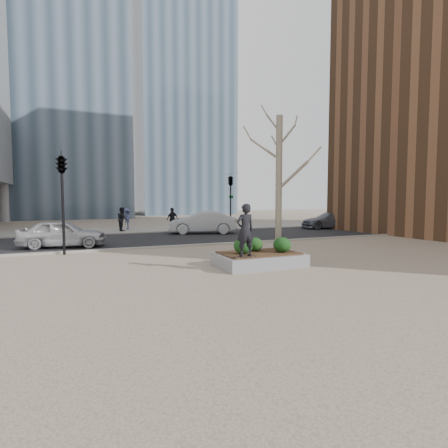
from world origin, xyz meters
name	(u,v)px	position (x,y,z in m)	size (l,w,h in m)	color
ground	(234,268)	(0.00, 0.00, 0.00)	(120.00, 120.00, 0.00)	tan
street	(165,238)	(0.00, 10.00, 0.01)	(60.00, 8.00, 0.02)	black
far_sidewalk	(144,229)	(0.00, 17.00, 0.01)	(60.00, 6.00, 0.02)	gray
planter	(259,260)	(1.00, 0.00, 0.23)	(3.00, 2.00, 0.45)	gray
planter_mulch	(259,253)	(1.00, 0.00, 0.47)	(2.70, 1.70, 0.04)	#382314
sycamore_tree	(279,162)	(2.00, 0.30, 3.79)	(2.80, 2.80, 6.60)	gray
shrub_left	(243,246)	(0.32, -0.09, 0.77)	(0.66, 0.66, 0.56)	#113814
shrub_middle	(255,244)	(1.00, 0.31, 0.74)	(0.60, 0.60, 0.51)	#173611
shrub_right	(282,245)	(1.79, -0.30, 0.76)	(0.64, 0.64, 0.55)	#123611
skateboard	(245,257)	(0.06, -0.76, 0.49)	(0.78, 0.20, 0.07)	black
skateboarder	(245,230)	(0.06, -0.76, 1.39)	(0.63, 0.41, 1.73)	black
police_car	(63,234)	(-5.61, 8.03, 0.71)	(1.62, 4.04, 1.38)	silver
car_silver	(202,222)	(3.17, 11.99, 0.80)	(1.64, 4.71, 1.55)	gray
car_third	(330,220)	(14.17, 11.81, 0.70)	(1.91, 4.70, 1.37)	#575A64
pedestrian_a	(122,219)	(-1.74, 16.15, 0.92)	(0.87, 0.68, 1.80)	black
pedestrian_b	(127,219)	(-1.21, 17.59, 0.87)	(1.09, 0.63, 1.69)	#434B79
pedestrian_c	(172,219)	(1.80, 14.95, 0.90)	(1.03, 0.43, 1.75)	black
traffic_light_near	(63,203)	(-5.50, 5.60, 2.25)	(0.60, 2.48, 4.50)	black
traffic_light_far	(231,201)	(6.50, 14.60, 2.25)	(0.60, 2.48, 4.50)	black
building_glass_a	(61,49)	(-6.00, 42.00, 22.50)	(16.00, 16.00, 45.00)	slate
building_glass_b	(179,51)	(12.00, 48.00, 27.50)	(15.00, 15.00, 55.00)	slate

